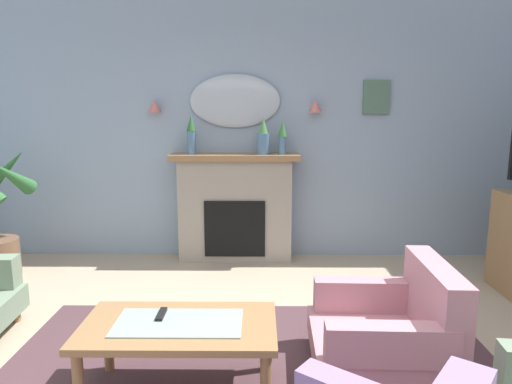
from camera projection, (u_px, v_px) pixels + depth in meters
The scene contains 12 objects.
wall_back at pixel (256, 131), 5.08m from camera, with size 7.29×0.10×2.78m, color #8C9EB2.
fireplace at pixel (235, 209), 5.01m from camera, with size 1.36×0.36×1.16m.
mantel_vase_left at pixel (191, 134), 4.84m from camera, with size 0.10×0.10×0.40m.
mantel_vase_right at pixel (263, 139), 4.84m from camera, with size 0.14×0.14×0.38m.
mantel_vase_centre at pixel (283, 136), 4.84m from camera, with size 0.10×0.10×0.34m.
wall_mirror at pixel (235, 101), 4.94m from camera, with size 0.96×0.06×0.56m, color #B2BCC6.
wall_sconce_left at pixel (155, 106), 4.91m from camera, with size 0.14×0.14×0.14m, color #D17066.
wall_sconce_right at pixel (315, 106), 4.90m from camera, with size 0.14×0.14×0.14m, color #D17066.
framed_picture at pixel (376, 97), 4.93m from camera, with size 0.28×0.03×0.36m, color #4C6B56.
coffee_table at pixel (179, 333), 2.63m from camera, with size 1.10×0.60×0.45m.
tv_remote at pixel (161, 315), 2.70m from camera, with size 0.04×0.16×0.02m, color black.
armchair_near_fireplace at pixel (393, 327), 2.87m from camera, with size 0.84×0.84×0.71m.
Camera 1 is at (0.04, -2.24, 1.64)m, focal length 32.65 mm.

